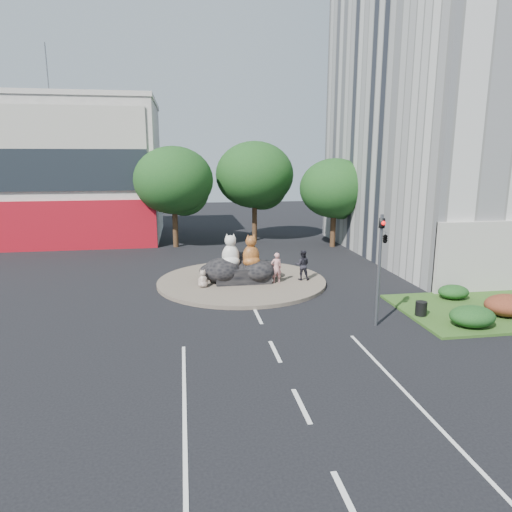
{
  "coord_description": "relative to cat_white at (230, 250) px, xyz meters",
  "views": [
    {
      "loc": [
        -3.35,
        -16.14,
        7.38
      ],
      "look_at": [
        0.59,
        8.27,
        2.0
      ],
      "focal_mm": 32.0,
      "sensor_mm": 36.0,
      "label": 1
    }
  ],
  "objects": [
    {
      "name": "ground",
      "position": [
        0.68,
        -9.77,
        -2.07
      ],
      "size": [
        120.0,
        120.0,
        0.0
      ],
      "primitive_type": "plane",
      "color": "black",
      "rests_on": "ground"
    },
    {
      "name": "roundabout_island",
      "position": [
        0.68,
        0.23,
        -1.97
      ],
      "size": [
        10.0,
        10.0,
        0.2
      ],
      "primitive_type": "cylinder",
      "color": "brown",
      "rests_on": "ground"
    },
    {
      "name": "rock_plinth",
      "position": [
        0.68,
        0.23,
        -1.42
      ],
      "size": [
        3.2,
        2.6,
        0.9
      ],
      "primitive_type": null,
      "color": "black",
      "rests_on": "roundabout_island"
    },
    {
      "name": "shophouse_block",
      "position": [
        -17.33,
        18.15,
        4.11
      ],
      "size": [
        25.2,
        12.3,
        17.4
      ],
      "color": "beige",
      "rests_on": "ground"
    },
    {
      "name": "office_tower",
      "position": [
        20.68,
        6.23,
        15.43
      ],
      "size": [
        20.0,
        20.0,
        35.0
      ],
      "primitive_type": "cube",
      "color": "silver",
      "rests_on": "ground"
    },
    {
      "name": "grass_verge",
      "position": [
        12.68,
        -6.77,
        -2.01
      ],
      "size": [
        10.0,
        6.0,
        0.12
      ],
      "primitive_type": "cube",
      "color": "#27501A",
      "rests_on": "ground"
    },
    {
      "name": "tree_left",
      "position": [
        -3.26,
        12.3,
        3.17
      ],
      "size": [
        6.46,
        6.46,
        8.27
      ],
      "color": "#382314",
      "rests_on": "ground"
    },
    {
      "name": "tree_mid",
      "position": [
        3.74,
        14.3,
        3.48
      ],
      "size": [
        6.84,
        6.84,
        8.76
      ],
      "color": "#382314",
      "rests_on": "ground"
    },
    {
      "name": "tree_right",
      "position": [
        9.74,
        10.3,
        2.56
      ],
      "size": [
        5.7,
        5.7,
        7.3
      ],
      "color": "#382314",
      "rests_on": "ground"
    },
    {
      "name": "hedge_near_green",
      "position": [
        9.68,
        -8.77,
        -1.5
      ],
      "size": [
        2.0,
        1.6,
        0.9
      ],
      "primitive_type": "ellipsoid",
      "color": "#133C17",
      "rests_on": "grass_verge"
    },
    {
      "name": "hedge_red",
      "position": [
        12.18,
        -7.77,
        -1.46
      ],
      "size": [
        2.2,
        1.76,
        0.99
      ],
      "primitive_type": "ellipsoid",
      "color": "#502315",
      "rests_on": "grass_verge"
    },
    {
      "name": "hedge_back_green",
      "position": [
        11.18,
        -4.97,
        -1.59
      ],
      "size": [
        1.6,
        1.28,
        0.72
      ],
      "primitive_type": "ellipsoid",
      "color": "#133C17",
      "rests_on": "grass_verge"
    },
    {
      "name": "traffic_light",
      "position": [
        5.77,
        -7.77,
        1.55
      ],
      "size": [
        0.44,
        1.24,
        5.0
      ],
      "color": "#595B60",
      "rests_on": "ground"
    },
    {
      "name": "street_lamp",
      "position": [
        13.49,
        -1.77,
        2.48
      ],
      "size": [
        2.34,
        0.22,
        8.06
      ],
      "color": "#595B60",
      "rests_on": "ground"
    },
    {
      "name": "cat_white",
      "position": [
        0.0,
        0.0,
        0.0
      ],
      "size": [
        1.22,
        1.07,
        1.95
      ],
      "primitive_type": null,
      "rotation": [
        0.0,
        0.0,
        -0.05
      ],
      "color": "beige",
      "rests_on": "rock_plinth"
    },
    {
      "name": "cat_tabby",
      "position": [
        1.18,
        -0.21,
        -0.02
      ],
      "size": [
        1.39,
        1.29,
        1.92
      ],
      "primitive_type": null,
      "rotation": [
        0.0,
        0.0,
        0.3
      ],
      "color": "#AC5723",
      "rests_on": "rock_plinth"
    },
    {
      "name": "kitten_calico",
      "position": [
        -1.68,
        -0.96,
        -1.37
      ],
      "size": [
        0.68,
        0.61,
        1.02
      ],
      "primitive_type": null,
      "rotation": [
        0.0,
        0.0,
        -0.14
      ],
      "color": "beige",
      "rests_on": "roundabout_island"
    },
    {
      "name": "kitten_white",
      "position": [
        2.15,
        -0.71,
        -1.43
      ],
      "size": [
        0.7,
        0.69,
        0.88
      ],
      "primitive_type": null,
      "rotation": [
        0.0,
        0.0,
        0.67
      ],
      "color": "silver",
      "rests_on": "roundabout_island"
    },
    {
      "name": "pedestrian_pink",
      "position": [
        2.59,
        -0.7,
        -0.99
      ],
      "size": [
        0.69,
        0.5,
        1.77
      ],
      "primitive_type": "imported",
      "rotation": [
        0.0,
        0.0,
        3.26
      ],
      "color": "#D78B8B",
      "rests_on": "roundabout_island"
    },
    {
      "name": "pedestrian_dark",
      "position": [
        4.25,
        -0.35,
        -0.97
      ],
      "size": [
        1.0,
        0.86,
        1.8
      ],
      "primitive_type": "imported",
      "rotation": [
        0.0,
        0.0,
        2.92
      ],
      "color": "black",
      "rests_on": "roundabout_island"
    },
    {
      "name": "parked_car",
      "position": [
        -14.74,
        12.96,
        -1.33
      ],
      "size": [
        4.57,
        1.75,
        1.49
      ],
      "primitive_type": "imported",
      "rotation": [
        0.0,
        0.0,
        1.53
      ],
      "color": "#9FA2A6",
      "rests_on": "ground"
    },
    {
      "name": "litter_bin",
      "position": [
        8.18,
        -7.13,
        -1.62
      ],
      "size": [
        0.65,
        0.65,
        0.67
      ],
      "primitive_type": "cylinder",
      "rotation": [
        0.0,
        0.0,
        0.25
      ],
      "color": "black",
      "rests_on": "grass_verge"
    }
  ]
}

